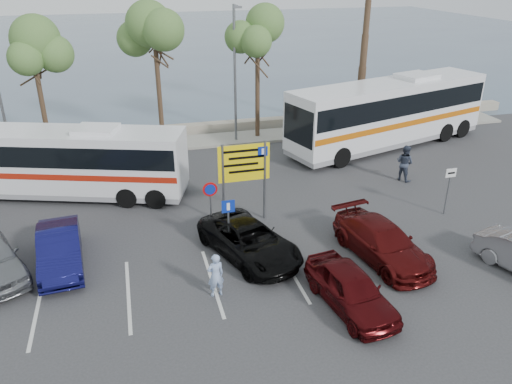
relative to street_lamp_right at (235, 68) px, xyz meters
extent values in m
plane|color=#333336|center=(-3.00, -13.52, -4.60)|extent=(120.00, 120.00, 0.00)
cube|color=gray|center=(-3.00, 0.48, -4.52)|extent=(44.00, 2.40, 0.15)
cube|color=gray|center=(-3.00, 2.48, -4.30)|extent=(48.00, 0.80, 0.60)
plane|color=#43546C|center=(-3.00, 46.48, -4.59)|extent=(140.00, 140.00, 0.00)
cylinder|color=#382619|center=(-11.00, 0.48, -1.93)|extent=(0.28, 0.28, 5.04)
cylinder|color=#382619|center=(-4.50, 0.48, -1.65)|extent=(0.28, 0.28, 5.60)
cylinder|color=#382619|center=(1.50, 0.48, -1.86)|extent=(0.28, 0.28, 5.18)
cylinder|color=#382619|center=(8.50, 0.48, 0.55)|extent=(0.48, 0.48, 10.00)
cylinder|color=slate|center=(0.00, 0.08, -0.45)|extent=(0.16, 0.16, 8.00)
cylinder|color=slate|center=(0.00, -0.37, 3.50)|extent=(0.12, 0.90, 0.12)
cube|color=slate|center=(0.00, -0.87, 3.45)|extent=(0.45, 0.25, 0.12)
cylinder|color=slate|center=(-2.90, -10.32, -2.80)|extent=(0.12, 0.12, 3.60)
cylinder|color=slate|center=(-1.10, -10.32, -2.80)|extent=(0.12, 0.12, 3.60)
cube|color=yellow|center=(-2.00, -10.32, -1.90)|extent=(2.20, 0.06, 1.60)
cube|color=#0C2699|center=(-1.20, -10.36, -1.45)|extent=(0.42, 0.01, 0.42)
cylinder|color=slate|center=(-3.60, -11.12, -3.50)|extent=(0.07, 0.07, 2.20)
cylinder|color=#B20C0C|center=(-3.60, -11.15, -2.55)|extent=(0.60, 0.03, 0.60)
cylinder|color=slate|center=(-3.20, -12.72, -3.50)|extent=(0.07, 0.07, 2.20)
cube|color=#0C2699|center=(-3.20, -12.74, -2.60)|extent=(0.50, 0.03, 0.50)
cylinder|color=slate|center=(6.80, -12.02, -3.50)|extent=(0.07, 0.07, 2.20)
cube|color=white|center=(6.80, -12.04, -2.60)|extent=(0.50, 0.03, 0.40)
cube|color=white|center=(-9.50, -5.63, -2.71)|extent=(11.34, 5.85, 2.75)
cube|color=black|center=(-9.50, -5.63, -2.23)|extent=(11.14, 5.82, 0.98)
cube|color=#A51D0C|center=(-9.50, -5.63, -3.16)|extent=(11.24, 5.84, 0.28)
cube|color=gray|center=(-9.50, -5.63, -4.09)|extent=(11.23, 5.79, 0.51)
cube|color=white|center=(-9.50, -5.63, -1.23)|extent=(2.24, 2.01, 0.22)
cube|color=white|center=(8.72, -3.02, -2.34)|extent=(13.67, 6.54, 3.30)
cube|color=black|center=(8.72, -3.02, -1.75)|extent=(13.42, 6.50, 1.17)
cube|color=#C05A0B|center=(8.72, -3.02, -2.87)|extent=(13.55, 6.53, 0.34)
cube|color=gray|center=(8.72, -3.02, -3.98)|extent=(13.53, 6.47, 0.61)
cube|color=white|center=(8.72, -3.02, -0.55)|extent=(2.65, 2.35, 0.27)
imported|color=#0F1049|center=(-9.40, -12.02, -3.90)|extent=(1.86, 4.36, 1.40)
imported|color=#4C0C0C|center=(2.30, -14.60, -3.91)|extent=(2.67, 5.00, 1.38)
imported|color=#43090B|center=(-0.10, -17.02, -3.92)|extent=(2.15, 4.17, 1.36)
imported|color=black|center=(-2.50, -13.17, -3.93)|extent=(3.73, 5.26, 1.33)
imported|color=#95ADD9|center=(-4.21, -15.30, -3.80)|extent=(0.64, 0.47, 1.60)
imported|color=#333B4D|center=(7.00, -8.08, -3.66)|extent=(1.05, 1.14, 1.89)
camera|label=1|loc=(-6.50, -29.09, 5.68)|focal=35.00mm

